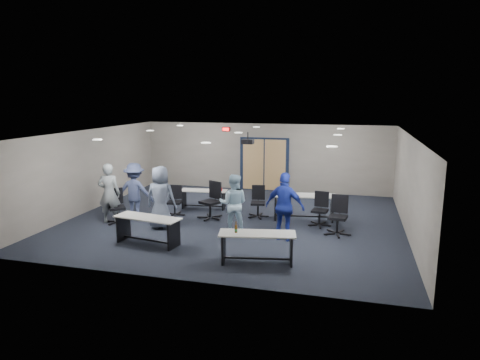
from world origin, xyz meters
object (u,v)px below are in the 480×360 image
(chair_loose_right, at_px, (338,216))
(person_gray, at_px, (109,193))
(chair_back_c, at_px, (258,202))
(chair_back_d, at_px, (320,209))
(person_back, at_px, (135,191))
(person_plaid, at_px, (161,197))
(chair_back_a, at_px, (174,201))
(table_front_right, at_px, (257,242))
(table_back_left, at_px, (204,196))
(person_lightblue, at_px, (233,204))
(chair_back_b, at_px, (210,201))
(table_back_right, at_px, (304,203))
(chair_loose_left, at_px, (117,206))
(person_navy, at_px, (285,207))
(table_front_left, at_px, (148,225))

(chair_loose_right, xyz_separation_m, person_gray, (-6.69, -0.61, 0.37))
(person_gray, bearing_deg, chair_back_c, -169.35)
(chair_back_d, bearing_deg, person_gray, -159.87)
(chair_back_d, height_order, person_back, person_back)
(person_gray, xyz_separation_m, person_plaid, (1.72, -0.08, 0.00))
(chair_back_c, bearing_deg, chair_back_a, -177.85)
(table_front_right, xyz_separation_m, person_plaid, (-3.26, 1.84, 0.42))
(chair_back_a, xyz_separation_m, person_plaid, (0.16, -1.31, 0.43))
(chair_back_d, bearing_deg, table_back_left, 173.63)
(chair_back_c, relative_size, person_lightblue, 0.60)
(chair_back_b, height_order, chair_back_d, chair_back_b)
(table_back_left, xyz_separation_m, person_plaid, (-0.44, -2.42, 0.48))
(table_back_right, relative_size, chair_loose_left, 1.94)
(chair_back_d, height_order, person_gray, person_gray)
(person_gray, xyz_separation_m, person_navy, (5.34, -0.19, 0.00))
(chair_back_d, distance_m, person_back, 5.66)
(table_back_right, distance_m, chair_back_d, 0.76)
(person_lightblue, bearing_deg, person_navy, 163.83)
(chair_back_c, bearing_deg, table_back_right, -5.12)
(chair_back_b, bearing_deg, table_back_right, 38.15)
(chair_back_b, xyz_separation_m, person_gray, (-2.78, -1.20, 0.33))
(chair_back_c, bearing_deg, chair_loose_left, -165.86)
(table_back_left, distance_m, person_plaid, 2.51)
(table_back_left, relative_size, table_back_right, 0.80)
(table_front_right, bearing_deg, chair_back_d, 59.49)
(chair_back_b, bearing_deg, chair_back_d, 27.19)
(table_back_left, xyz_separation_m, person_lightblue, (1.70, -2.28, 0.40))
(chair_back_a, xyz_separation_m, chair_loose_right, (5.13, -0.62, 0.07))
(table_back_left, bearing_deg, chair_back_c, -22.88)
(chair_back_c, height_order, chair_loose_right, chair_loose_right)
(chair_loose_left, relative_size, person_lightblue, 0.62)
(table_front_left, distance_m, person_back, 2.44)
(table_front_left, height_order, chair_back_d, chair_back_d)
(table_back_left, height_order, person_plaid, person_plaid)
(chair_back_d, bearing_deg, chair_back_c, 175.58)
(table_front_right, height_order, person_back, person_back)
(table_front_left, relative_size, chair_back_d, 1.83)
(chair_back_b, bearing_deg, person_gray, -131.69)
(person_gray, distance_m, person_lightblue, 3.86)
(person_plaid, height_order, person_back, person_plaid)
(chair_back_c, xyz_separation_m, chair_loose_right, (2.51, -1.15, 0.05))
(chair_back_a, distance_m, person_gray, 2.04)
(chair_back_b, xyz_separation_m, chair_loose_right, (3.92, -0.59, -0.03))
(table_front_left, xyz_separation_m, chair_loose_left, (-1.75, 1.44, 0.03))
(table_front_left, height_order, chair_back_c, chair_back_c)
(table_back_right, bearing_deg, chair_back_b, -174.83)
(chair_back_a, relative_size, chair_back_c, 0.97)
(table_back_right, bearing_deg, person_navy, -105.45)
(chair_loose_left, height_order, person_plaid, person_plaid)
(chair_back_a, xyz_separation_m, chair_loose_left, (-1.35, -1.19, 0.04))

